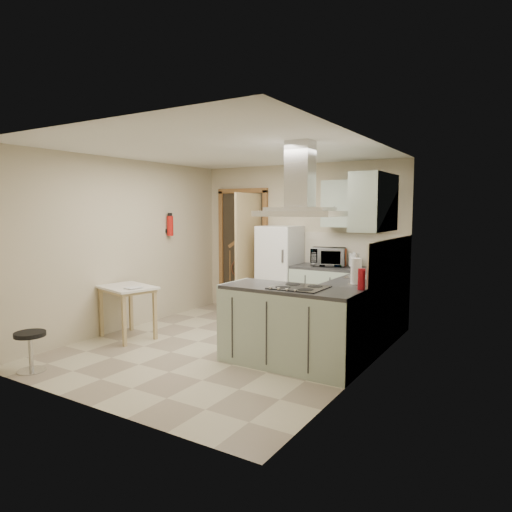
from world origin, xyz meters
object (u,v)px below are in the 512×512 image
Objects in this scene: stool at (31,351)px; microwave at (328,257)px; peninsula at (291,326)px; fridge at (280,272)px; extractor_hood at (300,214)px; drop_leaf_table at (128,312)px; bentwood_chair at (237,287)px.

microwave is at bearing 62.20° from stool.
fridge is at bearing 121.74° from peninsula.
extractor_hood is at bearing 34.36° from stool.
drop_leaf_table is at bearing -149.46° from microwave.
stool is (-1.10, -3.64, -0.53)m from fridge.
extractor_hood reaches higher than microwave.
extractor_hood is (1.32, -1.98, 0.97)m from fridge.
extractor_hood is at bearing 0.00° from peninsula.
peninsula is 3.03m from bentwood_chair.
microwave is (1.77, -0.11, 0.64)m from bentwood_chair.
drop_leaf_table reaches higher than stool.
fridge reaches higher than bentwood_chair.
peninsula is 1.27m from extractor_hood.
drop_leaf_table is 1.49m from stool.
drop_leaf_table is at bearing -175.64° from peninsula.
peninsula is at bearing 180.00° from extractor_hood.
extractor_hood is 2.87m from drop_leaf_table.
peninsula is at bearing -66.75° from bentwood_chair.
stool is at bearing -72.51° from drop_leaf_table.
peninsula is at bearing -58.26° from fridge.
drop_leaf_table is (-2.42, -0.18, -0.09)m from peninsula.
extractor_hood is at bearing -65.46° from bentwood_chair.
bentwood_chair reaches higher than stool.
peninsula is 1.92× the size of bentwood_chair.
fridge reaches higher than stool.
microwave is (-0.50, 2.01, -0.68)m from extractor_hood.
microwave is at bearing 101.15° from peninsula.
peninsula is (1.22, -1.98, -0.30)m from fridge.
extractor_hood is 1.77× the size of microwave.
peninsula is 2.87m from stool.
microwave is at bearing 1.87° from fridge.
drop_leaf_table is at bearing -175.82° from extractor_hood.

